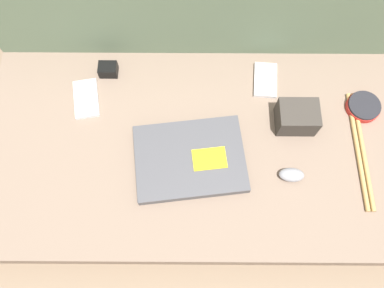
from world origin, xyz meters
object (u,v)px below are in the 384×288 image
(charger_brick, at_px, (107,70))
(phone_silver, at_px, (86,99))
(camera_pouch, at_px, (296,117))
(speaker_puck, at_px, (363,107))
(phone_black, at_px, (265,80))
(computer_mouse, at_px, (291,175))
(laptop, at_px, (189,159))

(charger_brick, bearing_deg, phone_silver, -122.55)
(camera_pouch, bearing_deg, charger_brick, 163.34)
(speaker_puck, height_order, phone_black, speaker_puck)
(phone_silver, height_order, camera_pouch, camera_pouch)
(speaker_puck, distance_m, camera_pouch, 0.21)
(computer_mouse, height_order, camera_pouch, camera_pouch)
(laptop, height_order, charger_brick, charger_brick)
(phone_silver, xyz_separation_m, charger_brick, (0.06, 0.09, 0.01))
(phone_silver, relative_size, charger_brick, 2.42)
(computer_mouse, distance_m, phone_silver, 0.62)
(phone_black, bearing_deg, laptop, -126.88)
(speaker_puck, distance_m, charger_brick, 0.75)
(speaker_puck, height_order, charger_brick, charger_brick)
(phone_silver, bearing_deg, laptop, -41.71)
(laptop, xyz_separation_m, phone_black, (0.22, 0.25, -0.01))
(phone_silver, xyz_separation_m, phone_black, (0.53, 0.07, 0.00))
(speaker_puck, distance_m, phone_silver, 0.80)
(phone_silver, bearing_deg, charger_brick, 47.24)
(camera_pouch, bearing_deg, computer_mouse, -98.46)
(laptop, height_order, speaker_puck, laptop)
(phone_black, distance_m, charger_brick, 0.47)
(speaker_puck, xyz_separation_m, camera_pouch, (-0.20, -0.05, 0.03))
(laptop, relative_size, computer_mouse, 4.58)
(laptop, height_order, camera_pouch, camera_pouch)
(laptop, xyz_separation_m, phone_silver, (-0.30, 0.19, -0.01))
(camera_pouch, height_order, charger_brick, camera_pouch)
(charger_brick, bearing_deg, speaker_puck, -8.86)
(computer_mouse, distance_m, charger_brick, 0.61)
(speaker_puck, height_order, camera_pouch, camera_pouch)
(phone_black, bearing_deg, phone_silver, -168.38)
(laptop, bearing_deg, camera_pouch, 14.47)
(camera_pouch, bearing_deg, speaker_puck, 12.86)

